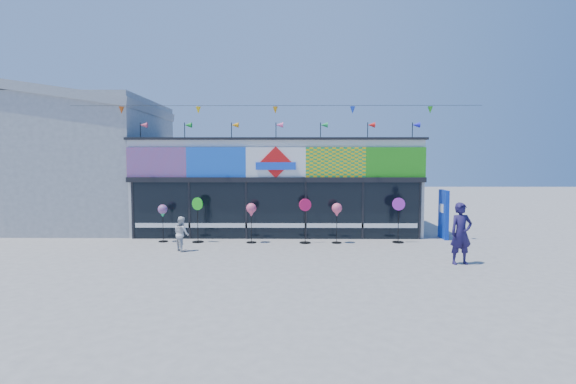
{
  "coord_description": "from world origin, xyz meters",
  "views": [
    {
      "loc": [
        0.66,
        -14.59,
        3.16
      ],
      "look_at": [
        0.5,
        2.0,
        2.0
      ],
      "focal_mm": 28.0,
      "sensor_mm": 36.0,
      "label": 1
    }
  ],
  "objects_px": {
    "blue_sign": "(444,214)",
    "spinner_5": "(398,219)",
    "spinner_1": "(198,219)",
    "spinner_4": "(337,211)",
    "spinner_3": "(305,220)",
    "spinner_0": "(163,212)",
    "spinner_2": "(251,211)",
    "child": "(182,234)",
    "adult_man": "(461,233)"
  },
  "relations": [
    {
      "from": "blue_sign",
      "to": "adult_man",
      "type": "relative_size",
      "value": 1.04
    },
    {
      "from": "spinner_5",
      "to": "child",
      "type": "distance_m",
      "value": 8.16
    },
    {
      "from": "blue_sign",
      "to": "spinner_5",
      "type": "relative_size",
      "value": 1.14
    },
    {
      "from": "spinner_3",
      "to": "adult_man",
      "type": "bearing_deg",
      "value": -36.55
    },
    {
      "from": "spinner_0",
      "to": "spinner_1",
      "type": "bearing_deg",
      "value": -3.86
    },
    {
      "from": "spinner_0",
      "to": "spinner_3",
      "type": "relative_size",
      "value": 0.85
    },
    {
      "from": "spinner_2",
      "to": "spinner_4",
      "type": "height_order",
      "value": "spinner_4"
    },
    {
      "from": "spinner_3",
      "to": "spinner_0",
      "type": "bearing_deg",
      "value": 177.56
    },
    {
      "from": "spinner_0",
      "to": "spinner_3",
      "type": "bearing_deg",
      "value": -2.44
    },
    {
      "from": "spinner_1",
      "to": "spinner_5",
      "type": "height_order",
      "value": "spinner_1"
    },
    {
      "from": "spinner_2",
      "to": "spinner_4",
      "type": "bearing_deg",
      "value": -0.58
    },
    {
      "from": "adult_man",
      "to": "spinner_4",
      "type": "bearing_deg",
      "value": 125.79
    },
    {
      "from": "spinner_4",
      "to": "child",
      "type": "xyz_separation_m",
      "value": [
        -5.59,
        -1.55,
        -0.63
      ]
    },
    {
      "from": "spinner_5",
      "to": "spinner_4",
      "type": "bearing_deg",
      "value": -176.96
    },
    {
      "from": "spinner_2",
      "to": "spinner_1",
      "type": "bearing_deg",
      "value": 177.74
    },
    {
      "from": "blue_sign",
      "to": "child",
      "type": "relative_size",
      "value": 1.62
    },
    {
      "from": "spinner_3",
      "to": "child",
      "type": "relative_size",
      "value": 1.41
    },
    {
      "from": "spinner_2",
      "to": "spinner_3",
      "type": "bearing_deg",
      "value": -1.66
    },
    {
      "from": "spinner_0",
      "to": "spinner_4",
      "type": "height_order",
      "value": "spinner_4"
    },
    {
      "from": "spinner_2",
      "to": "spinner_5",
      "type": "height_order",
      "value": "spinner_5"
    },
    {
      "from": "spinner_3",
      "to": "spinner_5",
      "type": "distance_m",
      "value": 3.6
    },
    {
      "from": "spinner_2",
      "to": "spinner_3",
      "type": "relative_size",
      "value": 0.89
    },
    {
      "from": "spinner_4",
      "to": "spinner_5",
      "type": "distance_m",
      "value": 2.41
    },
    {
      "from": "spinner_5",
      "to": "child",
      "type": "height_order",
      "value": "spinner_5"
    },
    {
      "from": "spinner_0",
      "to": "spinner_4",
      "type": "distance_m",
      "value": 6.75
    },
    {
      "from": "spinner_3",
      "to": "spinner_4",
      "type": "height_order",
      "value": "spinner_3"
    },
    {
      "from": "blue_sign",
      "to": "spinner_2",
      "type": "relative_size",
      "value": 1.29
    },
    {
      "from": "spinner_1",
      "to": "spinner_4",
      "type": "xyz_separation_m",
      "value": [
        5.37,
        -0.12,
        0.31
      ]
    },
    {
      "from": "spinner_2",
      "to": "adult_man",
      "type": "relative_size",
      "value": 0.81
    },
    {
      "from": "blue_sign",
      "to": "spinner_0",
      "type": "height_order",
      "value": "blue_sign"
    },
    {
      "from": "spinner_2",
      "to": "child",
      "type": "height_order",
      "value": "spinner_2"
    },
    {
      "from": "spinner_4",
      "to": "spinner_3",
      "type": "bearing_deg",
      "value": -178.74
    },
    {
      "from": "spinner_4",
      "to": "spinner_5",
      "type": "bearing_deg",
      "value": 3.04
    },
    {
      "from": "spinner_1",
      "to": "spinner_4",
      "type": "bearing_deg",
      "value": -1.24
    },
    {
      "from": "spinner_1",
      "to": "spinner_2",
      "type": "height_order",
      "value": "spinner_1"
    },
    {
      "from": "spinner_4",
      "to": "child",
      "type": "relative_size",
      "value": 1.27
    },
    {
      "from": "adult_man",
      "to": "blue_sign",
      "type": "bearing_deg",
      "value": 68.75
    },
    {
      "from": "blue_sign",
      "to": "spinner_1",
      "type": "xyz_separation_m",
      "value": [
        -9.82,
        -0.97,
        -0.07
      ]
    },
    {
      "from": "spinner_2",
      "to": "spinner_5",
      "type": "relative_size",
      "value": 0.88
    },
    {
      "from": "spinner_3",
      "to": "spinner_4",
      "type": "xyz_separation_m",
      "value": [
        1.21,
        0.03,
        0.33
      ]
    },
    {
      "from": "spinner_0",
      "to": "child",
      "type": "relative_size",
      "value": 1.2
    },
    {
      "from": "spinner_0",
      "to": "blue_sign",
      "type": "bearing_deg",
      "value": 4.49
    },
    {
      "from": "spinner_1",
      "to": "spinner_4",
      "type": "relative_size",
      "value": 1.13
    },
    {
      "from": "child",
      "to": "blue_sign",
      "type": "bearing_deg",
      "value": -115.36
    },
    {
      "from": "spinner_0",
      "to": "spinner_1",
      "type": "xyz_separation_m",
      "value": [
        1.38,
        -0.09,
        -0.25
      ]
    },
    {
      "from": "spinner_2",
      "to": "adult_man",
      "type": "xyz_separation_m",
      "value": [
        6.73,
        -3.51,
        -0.28
      ]
    },
    {
      "from": "spinner_1",
      "to": "spinner_3",
      "type": "xyz_separation_m",
      "value": [
        4.16,
        -0.14,
        -0.02
      ]
    },
    {
      "from": "spinner_5",
      "to": "spinner_1",
      "type": "bearing_deg",
      "value": -179.92
    },
    {
      "from": "blue_sign",
      "to": "spinner_2",
      "type": "distance_m",
      "value": 7.8
    },
    {
      "from": "spinner_5",
      "to": "child",
      "type": "xyz_separation_m",
      "value": [
        -7.98,
        -1.67,
        -0.31
      ]
    }
  ]
}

